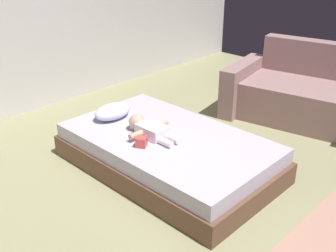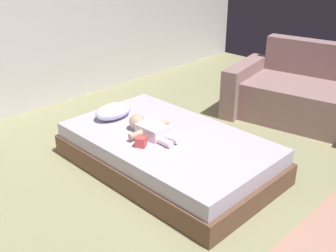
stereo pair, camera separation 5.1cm
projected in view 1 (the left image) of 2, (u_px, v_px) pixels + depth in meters
ground_plane at (212, 206)px, 3.42m from camera, size 8.00×8.00×0.00m
bed at (168, 152)px, 3.91m from camera, size 1.22×2.05×0.35m
pillow at (113, 111)px, 4.17m from camera, size 0.41×0.27×0.15m
baby at (149, 129)px, 3.83m from camera, size 0.47×0.58×0.16m
toothbrush at (152, 123)px, 4.08m from camera, size 0.03×0.17×0.02m
couch at (308, 96)px, 4.91m from camera, size 1.33×1.96×0.89m
toy_block at (141, 142)px, 3.62m from camera, size 0.12×0.12×0.09m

